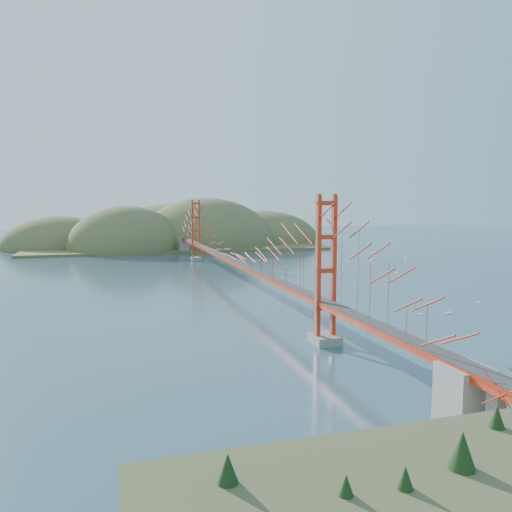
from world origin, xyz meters
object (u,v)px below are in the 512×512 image
object	(u,v)px
bridge	(233,233)
fort	(498,435)
sailboat_0	(479,302)
sailboat_1	(360,266)

from	to	relation	value
bridge	fort	bearing A→B (deg)	-89.52
sailboat_0	sailboat_1	bearing A→B (deg)	85.04
fort	sailboat_0	bearing A→B (deg)	50.72
bridge	sailboat_1	world-z (taller)	bridge
fort	sailboat_0	world-z (taller)	fort
sailboat_1	sailboat_0	world-z (taller)	sailboat_0
bridge	sailboat_0	bearing A→B (deg)	-41.12
fort	sailboat_1	xyz separation A→B (m)	(25.56, 60.36, -0.53)
bridge	sailboat_0	size ratio (longest dim) A/B	142.95
bridge	fort	distance (m)	48.40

